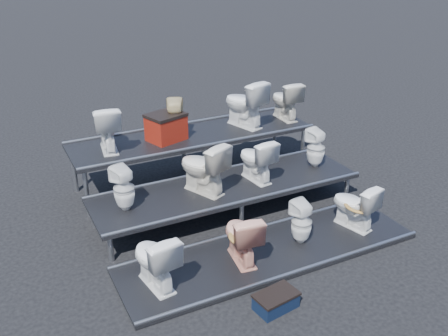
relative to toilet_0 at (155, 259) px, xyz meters
name	(u,v)px	position (x,y,z in m)	size (l,w,h in m)	color
ground	(227,212)	(1.64, 1.30, -0.43)	(80.00, 80.00, 0.00)	black
tier_front	(270,252)	(1.64, 0.00, -0.40)	(4.20, 1.20, 0.06)	black
tier_mid	(227,199)	(1.64, 1.30, -0.20)	(4.20, 1.20, 0.46)	black
tier_back	(194,157)	(1.64, 2.60, 0.00)	(4.20, 1.20, 0.86)	black
toilet_0	(155,259)	(0.00, 0.00, 0.00)	(0.42, 0.73, 0.75)	white
toilet_1	(242,236)	(1.19, 0.00, -0.01)	(0.40, 0.71, 0.72)	#E79C83
toilet_2	(302,222)	(2.14, 0.00, -0.06)	(0.29, 0.29, 0.63)	white
toilet_3	(354,205)	(3.06, 0.00, -0.02)	(0.39, 0.69, 0.70)	white
toilet_4	(124,188)	(0.03, 1.30, 0.35)	(0.30, 0.30, 0.66)	white
toilet_5	(203,167)	(1.24, 1.30, 0.43)	(0.45, 0.79, 0.80)	beige
toilet_6	(256,159)	(2.15, 1.30, 0.38)	(0.39, 0.69, 0.70)	white
toilet_7	(316,148)	(3.29, 1.30, 0.35)	(0.30, 0.30, 0.66)	white
toilet_8	(107,128)	(0.17, 2.60, 0.80)	(0.42, 0.73, 0.74)	white
toilet_9	(175,119)	(1.32, 2.60, 0.76)	(0.30, 0.31, 0.67)	#D4C088
toilet_10	(244,103)	(2.64, 2.60, 0.85)	(0.47, 0.83, 0.84)	white
toilet_11	(285,100)	(3.51, 2.60, 0.78)	(0.40, 0.70, 0.71)	beige
red_crate	(166,128)	(1.15, 2.57, 0.63)	(0.57, 0.46, 0.41)	maroon
step_stool	(276,302)	(1.13, -0.97, -0.35)	(0.49, 0.29, 0.18)	black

